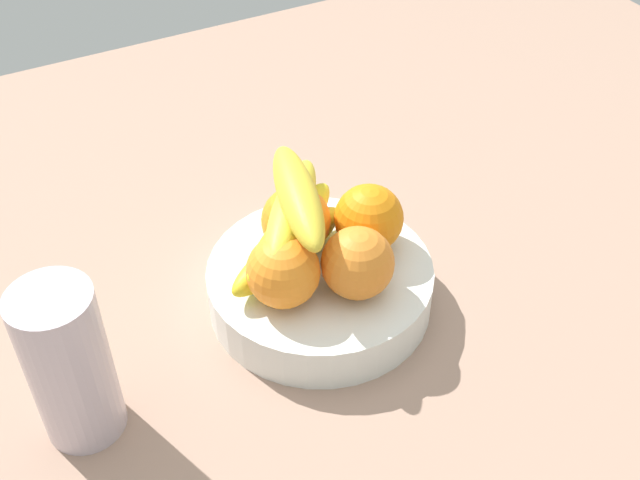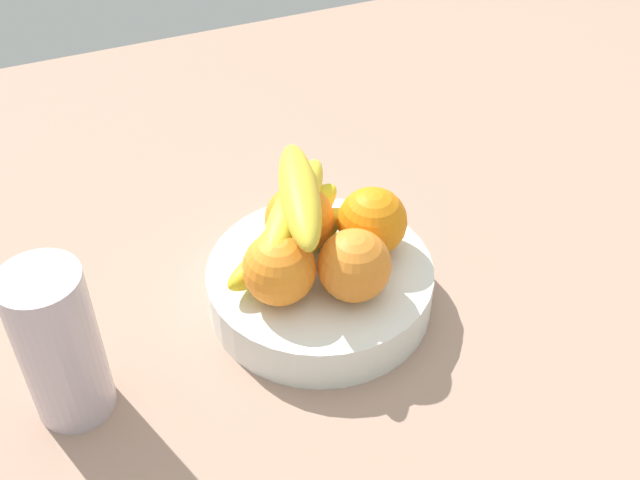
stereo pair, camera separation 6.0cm
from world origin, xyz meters
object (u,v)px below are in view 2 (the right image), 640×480
object	(u,v)px
orange_front_right	(372,221)
orange_back_left	(279,269)
fruit_bowl	(320,285)
banana_bunch	(293,220)
orange_front_left	(354,266)
orange_center	(299,219)
thermos_tumbler	(59,345)

from	to	relation	value
orange_front_right	orange_back_left	distance (cm)	12.14
fruit_bowl	orange_back_left	bearing A→B (deg)	23.18
fruit_bowl	banana_bunch	bearing A→B (deg)	-53.55
orange_front_right	orange_front_left	bearing A→B (deg)	50.05
orange_front_right	orange_back_left	size ratio (longest dim) A/B	1.00
fruit_bowl	orange_center	distance (cm)	7.63
fruit_bowl	orange_back_left	distance (cm)	8.56
orange_front_left	banana_bunch	xyz separation A→B (cm)	(3.71, -7.21, 1.55)
banana_bunch	orange_front_left	bearing A→B (deg)	117.23
orange_center	banana_bunch	xyz separation A→B (cm)	(1.28, 1.65, 1.55)
fruit_bowl	orange_back_left	xyz separation A→B (cm)	(5.32, 2.28, 6.31)
orange_center	orange_front_right	bearing A→B (deg)	154.46
thermos_tumbler	orange_front_left	bearing A→B (deg)	177.96
fruit_bowl	orange_front_right	bearing A→B (deg)	-172.24
fruit_bowl	thermos_tumbler	xyz separation A→B (cm)	(27.10, 3.59, 5.96)
orange_front_right	orange_center	distance (cm)	7.80
banana_bunch	thermos_tumbler	bearing A→B (deg)	13.78
thermos_tumbler	orange_front_right	bearing A→B (deg)	-172.41
fruit_bowl	orange_back_left	world-z (taller)	orange_back_left
orange_front_right	orange_center	bearing A→B (deg)	-25.54
orange_back_left	thermos_tumbler	xyz separation A→B (cm)	(21.78, 1.32, -0.35)
orange_center	orange_back_left	world-z (taller)	same
fruit_bowl	thermos_tumbler	bearing A→B (deg)	7.55
orange_front_right	thermos_tumbler	bearing A→B (deg)	7.59
orange_back_left	thermos_tumbler	distance (cm)	21.82
orange_front_left	orange_back_left	bearing A→B (deg)	-18.24
banana_bunch	fruit_bowl	bearing A→B (deg)	126.45
orange_front_left	banana_bunch	world-z (taller)	banana_bunch
orange_center	thermos_tumbler	distance (cm)	27.60
orange_front_right	orange_back_left	xyz separation A→B (cm)	(11.72, 3.15, 0.00)
thermos_tumbler	banana_bunch	bearing A→B (deg)	-166.22
orange_front_right	banana_bunch	size ratio (longest dim) A/B	0.43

